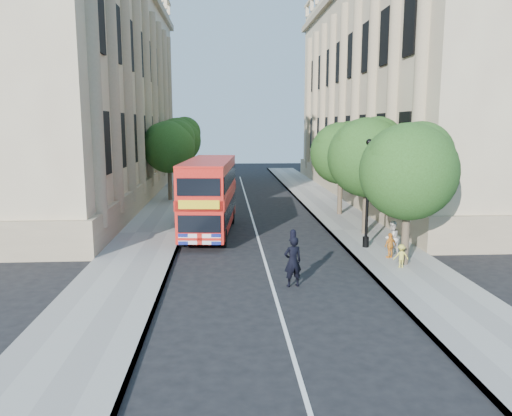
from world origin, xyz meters
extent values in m
plane|color=black|center=(0.00, 0.00, 0.00)|extent=(120.00, 120.00, 0.00)
cube|color=gray|center=(5.75, 10.00, 0.06)|extent=(3.50, 80.00, 0.12)
cube|color=gray|center=(-5.75, 10.00, 0.06)|extent=(3.50, 80.00, 0.12)
cube|color=tan|center=(13.80, 24.00, 9.00)|extent=(12.00, 38.00, 18.00)
cube|color=tan|center=(-13.80, 24.00, 9.00)|extent=(12.00, 38.00, 18.00)
cylinder|color=#473828|center=(5.80, 3.00, 1.43)|extent=(0.32, 0.32, 2.86)
sphere|color=#254717|center=(5.80, 3.00, 4.03)|extent=(4.00, 4.00, 4.00)
sphere|color=#254717|center=(6.40, 3.40, 4.68)|extent=(2.80, 2.80, 2.80)
sphere|color=#254717|center=(5.30, 2.70, 4.55)|extent=(2.60, 2.60, 2.60)
cylinder|color=#473828|center=(5.80, 9.00, 1.50)|extent=(0.32, 0.32, 2.99)
sphere|color=#254717|center=(5.80, 9.00, 4.22)|extent=(4.20, 4.20, 4.20)
sphere|color=#254717|center=(6.40, 9.40, 4.90)|extent=(2.94, 2.94, 2.94)
sphere|color=#254717|center=(5.30, 8.70, 4.76)|extent=(2.73, 2.73, 2.73)
cylinder|color=#473828|center=(5.80, 15.00, 1.45)|extent=(0.32, 0.32, 2.90)
sphere|color=#254717|center=(5.80, 15.00, 4.09)|extent=(4.00, 4.00, 4.00)
sphere|color=#254717|center=(6.40, 15.40, 4.75)|extent=(2.80, 2.80, 2.80)
sphere|color=#254717|center=(5.30, 14.70, 4.62)|extent=(2.60, 2.60, 2.60)
cylinder|color=#473828|center=(-6.00, 22.00, 1.50)|extent=(0.32, 0.32, 2.99)
sphere|color=#254717|center=(-6.00, 22.00, 4.22)|extent=(4.00, 4.00, 4.00)
sphere|color=#254717|center=(-5.40, 22.40, 4.90)|extent=(2.80, 2.80, 2.80)
sphere|color=#254717|center=(-6.50, 21.70, 4.76)|extent=(2.60, 2.60, 2.60)
cylinder|color=#473828|center=(-6.00, 30.00, 1.58)|extent=(0.32, 0.32, 3.17)
sphere|color=#254717|center=(-6.00, 30.00, 4.46)|extent=(4.20, 4.20, 4.20)
sphere|color=#254717|center=(-5.40, 30.40, 5.18)|extent=(2.94, 2.94, 2.94)
sphere|color=#254717|center=(-6.50, 29.70, 5.04)|extent=(2.73, 2.73, 2.73)
cylinder|color=black|center=(5.00, 6.00, 0.37)|extent=(0.30, 0.30, 0.50)
cylinder|color=black|center=(5.00, 6.00, 2.62)|extent=(0.14, 0.14, 5.00)
sphere|color=black|center=(5.00, 6.00, 5.12)|extent=(0.32, 0.32, 0.32)
cube|color=red|center=(-2.56, 10.03, 2.19)|extent=(2.97, 8.75, 3.57)
cube|color=black|center=(-2.56, 10.03, 1.40)|extent=(2.98, 8.21, 0.81)
cube|color=black|center=(-2.56, 10.03, 3.12)|extent=(2.98, 8.21, 0.81)
cube|color=yellow|center=(-2.92, 5.75, 2.31)|extent=(1.90, 0.24, 0.41)
cylinder|color=black|center=(-3.83, 7.10, 0.45)|extent=(0.33, 0.92, 0.90)
cylinder|color=black|center=(-1.80, 6.93, 0.45)|extent=(0.33, 0.92, 0.90)
cylinder|color=black|center=(-3.35, 12.95, 0.45)|extent=(0.33, 0.92, 0.90)
cylinder|color=black|center=(-1.31, 12.78, 0.45)|extent=(0.33, 0.92, 0.90)
cube|color=black|center=(-2.87, 10.73, 1.47)|extent=(2.21, 1.99, 2.29)
cube|color=black|center=(-2.86, 9.81, 1.74)|extent=(1.96, 0.13, 0.76)
cube|color=black|center=(-2.91, 13.13, 1.69)|extent=(2.23, 3.52, 2.73)
cube|color=black|center=(-2.90, 12.48, 0.38)|extent=(2.04, 5.26, 0.27)
cylinder|color=black|center=(-3.85, 10.61, 0.44)|extent=(0.25, 0.88, 0.87)
cylinder|color=black|center=(-1.89, 10.64, 0.44)|extent=(0.25, 0.88, 0.87)
cylinder|color=black|center=(-3.91, 14.21, 0.44)|extent=(0.25, 0.88, 0.87)
cylinder|color=black|center=(-1.94, 14.24, 0.44)|extent=(0.25, 0.88, 0.87)
imported|color=black|center=(0.75, 0.72, 0.95)|extent=(0.79, 0.63, 1.90)
imported|color=silver|center=(5.74, 4.48, 0.90)|extent=(0.94, 0.87, 1.55)
imported|color=orange|center=(5.52, 4.01, 0.68)|extent=(0.71, 0.56, 1.12)
imported|color=gold|center=(5.48, 2.51, 0.60)|extent=(0.63, 0.38, 0.97)
camera|label=1|loc=(-1.72, -16.94, 5.94)|focal=35.00mm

